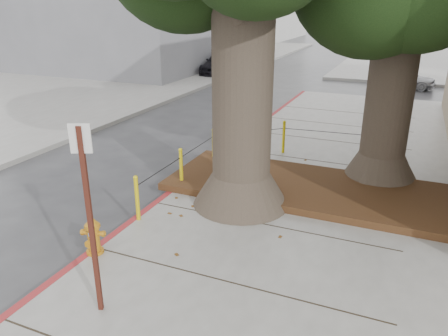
# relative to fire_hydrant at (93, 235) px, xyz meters

# --- Properties ---
(ground) EXTENTS (140.00, 140.00, 0.00)m
(ground) POSITION_rel_fire_hydrant_xyz_m (1.90, 0.14, -0.50)
(ground) COLOR #28282B
(ground) RESTS_ON ground
(sidewalk_opposite) EXTENTS (14.00, 60.00, 0.15)m
(sidewalk_opposite) POSITION_rel_fire_hydrant_xyz_m (-12.10, 10.14, -0.42)
(sidewalk_opposite) COLOR slate
(sidewalk_opposite) RESTS_ON ground
(curb_red) EXTENTS (0.14, 26.00, 0.16)m
(curb_red) POSITION_rel_fire_hydrant_xyz_m (-0.10, 2.64, -0.42)
(curb_red) COLOR maroon
(curb_red) RESTS_ON ground
(planter_bed) EXTENTS (6.40, 2.60, 0.16)m
(planter_bed) POSITION_rel_fire_hydrant_xyz_m (2.80, 4.04, -0.27)
(planter_bed) COLOR black
(planter_bed) RESTS_ON sidewalk_main
(bollard_ring) EXTENTS (3.79, 5.39, 0.95)m
(bollard_ring) POSITION_rel_fire_hydrant_xyz_m (1.03, 4.51, 0.17)
(bollard_ring) COLOR gold
(bollard_ring) RESTS_ON sidewalk_main
(fire_hydrant) EXTENTS (0.38, 0.36, 0.71)m
(fire_hydrant) POSITION_rel_fire_hydrant_xyz_m (0.00, 0.00, 0.00)
(fire_hydrant) COLOR #BE7813
(fire_hydrant) RESTS_ON sidewalk_main
(signpost) EXTENTS (0.25, 0.13, 2.70)m
(signpost) POSITION_rel_fire_hydrant_xyz_m (1.03, -1.15, 1.19)
(signpost) COLOR #471911
(signpost) RESTS_ON sidewalk_main
(car_silver) EXTENTS (3.31, 1.63, 1.09)m
(car_silver) POSITION_rel_fire_hydrant_xyz_m (4.13, 19.14, 0.05)
(car_silver) COLOR #9E9EA2
(car_silver) RESTS_ON ground
(car_dark) EXTENTS (2.22, 4.61, 1.29)m
(car_dark) POSITION_rel_fire_hydrant_xyz_m (-6.14, 19.76, 0.15)
(car_dark) COLOR black
(car_dark) RESTS_ON ground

